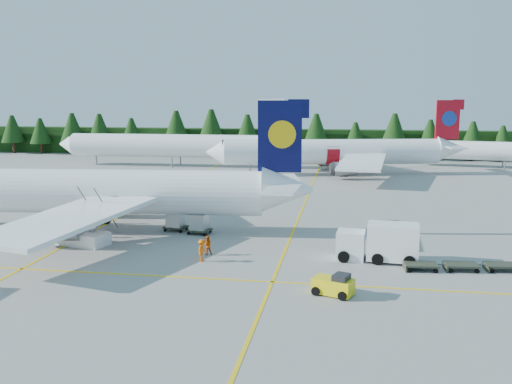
# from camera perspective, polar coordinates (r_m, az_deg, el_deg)

# --- Properties ---
(ground) EXTENTS (320.00, 320.00, 0.00)m
(ground) POSITION_cam_1_polar(r_m,az_deg,el_deg) (49.11, -4.43, -6.39)
(ground) COLOR #9C9C96
(ground) RESTS_ON ground
(taxi_stripe_a) EXTENTS (0.25, 120.00, 0.01)m
(taxi_stripe_a) POSITION_cam_1_polar(r_m,az_deg,el_deg) (71.80, -11.57, -1.41)
(taxi_stripe_a) COLOR yellow
(taxi_stripe_a) RESTS_ON ground
(taxi_stripe_b) EXTENTS (0.25, 120.00, 0.01)m
(taxi_stripe_b) POSITION_cam_1_polar(r_m,az_deg,el_deg) (67.42, 4.55, -1.96)
(taxi_stripe_b) COLOR yellow
(taxi_stripe_b) RESTS_ON ground
(taxi_stripe_cross) EXTENTS (80.00, 0.25, 0.01)m
(taxi_stripe_cross) POSITION_cam_1_polar(r_m,az_deg,el_deg) (43.56, -6.30, -8.53)
(taxi_stripe_cross) COLOR yellow
(taxi_stripe_cross) RESTS_ON ground
(treeline_hedge) EXTENTS (220.00, 4.00, 6.00)m
(treeline_hedge) POSITION_cam_1_polar(r_m,az_deg,el_deg) (128.77, 4.17, 4.94)
(treeline_hedge) COLOR black
(treeline_hedge) RESTS_ON ground
(airliner_navy) EXTENTS (44.94, 36.85, 13.07)m
(airliner_navy) POSITION_cam_1_polar(r_m,az_deg,el_deg) (60.50, -18.34, 0.01)
(airliner_navy) COLOR white
(airliner_navy) RESTS_ON ground
(airliner_red) EXTENTS (43.22, 35.20, 12.71)m
(airliner_red) POSITION_cam_1_polar(r_m,az_deg,el_deg) (99.19, 7.14, 3.96)
(airliner_red) COLOR white
(airliner_red) RESTS_ON ground
(airliner_far_left) EXTENTS (44.05, 4.67, 12.82)m
(airliner_far_left) POSITION_cam_1_polar(r_m,az_deg,el_deg) (112.17, -9.69, 4.66)
(airliner_far_left) COLOR white
(airliner_far_left) RESTS_ON ground
(airliner_far_right) EXTENTS (35.55, 9.25, 10.41)m
(airliner_far_right) POSITION_cam_1_polar(r_m,az_deg,el_deg) (115.79, 22.23, 3.85)
(airliner_far_right) COLOR white
(airliner_far_right) RESTS_ON ground
(airstairs) EXTENTS (4.94, 6.71, 4.03)m
(airstairs) POSITION_cam_1_polar(r_m,az_deg,el_deg) (54.94, -16.62, -4.09)
(airstairs) COLOR white
(airstairs) RESTS_ON ground
(service_truck) EXTENTS (6.77, 2.93, 3.18)m
(service_truck) POSITION_cam_1_polar(r_m,az_deg,el_deg) (48.25, 12.08, -4.94)
(service_truck) COLOR silver
(service_truck) RESTS_ON ground
(baggage_tug) EXTENTS (3.04, 2.30, 1.45)m
(baggage_tug) POSITION_cam_1_polar(r_m,az_deg,el_deg) (39.95, 7.82, -9.19)
(baggage_tug) COLOR yellow
(baggage_tug) RESTS_ON ground
(dolly_train) EXTENTS (15.21, 3.56, 0.15)m
(dolly_train) POSITION_cam_1_polar(r_m,az_deg,el_deg) (48.81, 23.41, -6.70)
(dolly_train) COLOR #313728
(dolly_train) RESTS_ON ground
(uld_pair) EXTENTS (5.11, 2.88, 1.69)m
(uld_pair) POSITION_cam_1_polar(r_m,az_deg,el_deg) (57.32, -6.89, -2.92)
(uld_pair) COLOR #313728
(uld_pair) RESTS_ON ground
(crew_a) EXTENTS (0.64, 0.49, 1.57)m
(crew_a) POSITION_cam_1_polar(r_m,az_deg,el_deg) (55.37, -17.03, -4.11)
(crew_a) COLOR red
(crew_a) RESTS_ON ground
(crew_b) EXTENTS (1.01, 0.94, 1.66)m
(crew_b) POSITION_cam_1_polar(r_m,az_deg,el_deg) (49.30, -4.89, -5.33)
(crew_b) COLOR #DA4C04
(crew_b) RESTS_ON ground
(crew_c) EXTENTS (0.61, 0.83, 1.86)m
(crew_c) POSITION_cam_1_polar(r_m,az_deg,el_deg) (47.41, -5.41, -5.83)
(crew_c) COLOR #F26105
(crew_c) RESTS_ON ground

